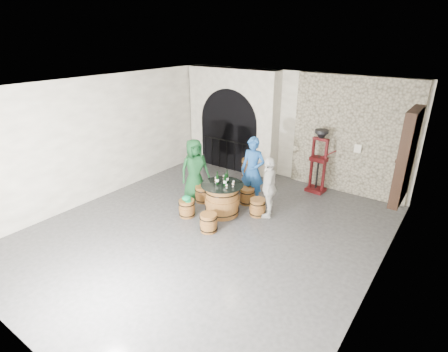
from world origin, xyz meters
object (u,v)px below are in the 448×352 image
Objects in this scene: barrel_table at (222,199)px; wine_bottle_center at (225,180)px; person_white at (269,187)px; wine_bottle_right at (227,178)px; barrel_stool_left at (202,194)px; barrel_stool_near_right at (209,223)px; person_blue at (253,171)px; barrel_stool_right at (257,207)px; barrel_stool_near_left at (187,208)px; wine_bottle_left at (217,179)px; corking_press at (319,156)px; side_barrel at (248,168)px; barrel_stool_far at (247,196)px; person_green at (195,169)px.

wine_bottle_center reaches higher than barrel_table.
wine_bottle_right is at bearing -87.75° from person_white.
barrel_stool_near_right is (1.06, -1.09, 0.00)m from barrel_stool_left.
barrel_stool_near_right is 1.98m from person_blue.
barrel_stool_left is 1.00× the size of barrel_stool_right.
wine_bottle_left reaches higher than barrel_stool_near_left.
person_blue is (-0.51, 0.57, 0.67)m from barrel_stool_right.
barrel_stool_right is (1.57, 0.20, 0.00)m from barrel_stool_left.
person_blue is at bearing 61.89° from barrel_stool_near_left.
barrel_stool_right is 0.24× the size of corking_press.
wine_bottle_left is (-1.06, -0.64, 0.17)m from person_white.
barrel_table is at bearing -72.94° from side_barrel.
corking_press is at bearing 61.90° from wine_bottle_right.
side_barrel is at bearing 87.35° from barrel_stool_left.
side_barrel reaches higher than barrel_stool_near_right.
barrel_stool_near_left is at bearing -76.49° from person_white.
side_barrel is at bearing -159.88° from person_white.
person_blue is (0.00, 1.87, 0.67)m from barrel_stool_near_right.
barrel_stool_right is at bearing 31.46° from barrel_table.
barrel_stool_near_left is 0.72× the size of side_barrel.
barrel_stool_near_left is (0.20, -0.85, 0.00)m from barrel_stool_left.
barrel_stool_left is at bearing -151.68° from person_blue.
corking_press reaches higher than barrel_stool_near_left.
barrel_stool_near_right is at bearing -50.10° from person_white.
wine_bottle_right is at bearing 76.23° from barrel_table.
person_white is 2.52m from side_barrel.
barrel_table is 2.41× the size of barrel_stool_near_left.
wine_bottle_right is at bearing -113.70° from corking_press.
person_white is at bearing -18.90° from barrel_stool_far.
side_barrel is 0.34× the size of corking_press.
person_green is (-1.39, 1.19, 0.61)m from barrel_stool_near_right.
barrel_stool_right is 0.26× the size of person_green.
wine_bottle_left is (-0.10, -0.06, 0.53)m from barrel_table.
barrel_stool_left is 1.07m from wine_bottle_left.
person_blue is (0.04, 0.18, 0.67)m from barrel_stool_far.
person_green is 0.92× the size of corking_press.
person_white is (0.73, 1.43, 0.55)m from barrel_stool_near_right.
side_barrel is (-0.83, 2.41, -0.63)m from wine_bottle_center.
wine_bottle_left is (-0.34, -1.08, 0.05)m from person_blue.
barrel_stool_far is at bearing -110.44° from person_blue.
wine_bottle_center is at bearing 99.11° from barrel_stool_near_right.
barrel_table is at bearing -148.54° from barrel_stool_right.
barrel_stool_far is at bearing 91.30° from barrel_stool_near_right.
barrel_stool_near_left is at bearing -141.86° from wine_bottle_center.
barrel_stool_far is 0.72× the size of side_barrel.
wine_bottle_right is (-0.92, -0.44, 0.17)m from person_white.
barrel_stool_left is 1.33× the size of wine_bottle_left.
barrel_stool_far is at bearing 60.21° from barrel_stool_near_left.
side_barrel is (-0.73, 2.39, -0.10)m from barrel_table.
barrel_stool_right is 0.28× the size of person_white.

